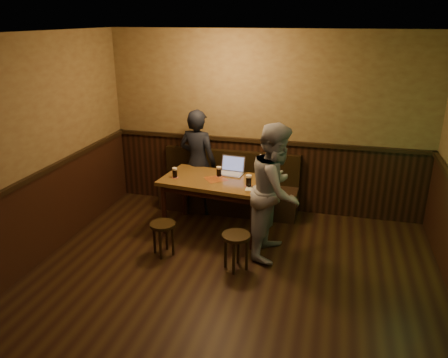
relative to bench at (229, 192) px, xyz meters
The scene contains 12 objects.
room 2.73m from the bench, 78.30° to the right, with size 5.04×6.04×2.84m.
bench is the anchor object (origin of this frame).
pub_table 0.85m from the bench, 90.00° to the right, with size 1.59×1.02×0.81m.
stool_left 1.67m from the bench, 106.83° to the right, with size 0.35×0.35×0.45m.
stool_right 1.78m from the bench, 73.09° to the right, with size 0.36×0.36×0.47m.
pint_left 1.17m from the bench, 124.57° to the right, with size 0.09×0.09×0.15m.
pint_mid 0.86m from the bench, 88.85° to the right, with size 0.09×0.09×0.15m.
pint_right 1.19m from the bench, 61.23° to the right, with size 0.10×0.10×0.16m.
laptop 0.75m from the bench, 71.43° to the right, with size 0.37×0.31×0.25m.
menu 1.27m from the bench, 59.44° to the right, with size 0.22×0.15×0.00m, color silver.
person_suit 0.72m from the bench, 156.52° to the right, with size 0.61×0.40×1.67m, color black.
person_grey 1.59m from the bench, 52.39° to the right, with size 0.85×0.67×1.76m, color #99999F.
Camera 1 is at (1.05, -3.57, 2.96)m, focal length 35.00 mm.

